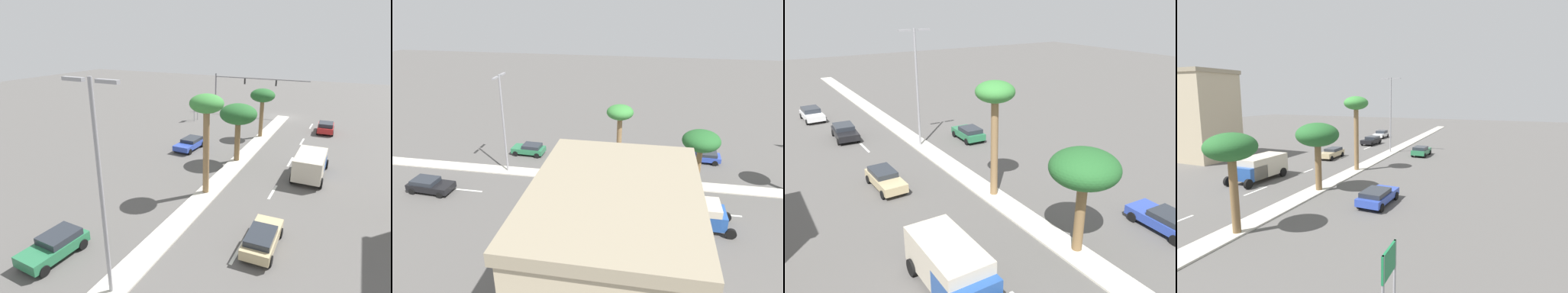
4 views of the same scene
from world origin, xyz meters
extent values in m
plane|color=#565451|center=(0.00, 32.47, 0.00)|extent=(160.00, 160.00, 0.00)
cube|color=beige|center=(0.00, 41.74, 0.06)|extent=(1.80, 83.49, 0.12)
cube|color=silver|center=(-4.79, 19.55, 0.01)|extent=(0.20, 2.80, 0.01)
cube|color=silver|center=(-4.79, 27.20, 0.01)|extent=(0.20, 2.80, 0.01)
cube|color=silver|center=(-4.79, 35.98, 0.01)|extent=(0.20, 2.80, 0.01)
cube|color=silver|center=(-4.79, 44.34, 0.01)|extent=(0.20, 2.80, 0.01)
cube|color=gray|center=(-21.82, 28.02, 11.29)|extent=(9.01, 6.68, 0.50)
cylinder|color=brown|center=(0.31, 21.73, 2.23)|extent=(0.56, 0.56, 4.22)
ellipsoid|color=#235B28|center=(0.31, 21.73, 4.99)|extent=(3.73, 3.73, 2.05)
cylinder|color=olive|center=(0.17, 29.80, 3.58)|extent=(0.51, 0.51, 6.93)
ellipsoid|color=#387F38|center=(0.17, 29.80, 7.51)|extent=(2.67, 2.67, 1.47)
cylinder|color=gray|center=(-0.10, 42.02, 5.48)|extent=(0.20, 0.20, 10.72)
cube|color=gray|center=(-1.00, 42.02, 10.69)|extent=(1.10, 0.24, 0.16)
cube|color=gray|center=(0.80, 42.02, 10.69)|extent=(1.10, 0.24, 0.16)
cube|color=black|center=(-5.63, 47.89, 0.63)|extent=(2.25, 4.51, 0.63)
cube|color=#262B33|center=(-5.59, 48.44, 1.15)|extent=(1.93, 2.52, 0.41)
cylinder|color=black|center=(-4.78, 46.29, 0.32)|extent=(0.26, 0.65, 0.64)
cylinder|color=black|center=(-6.66, 46.41, 0.32)|extent=(0.26, 0.65, 0.64)
cylinder|color=black|center=(-4.59, 49.37, 0.32)|extent=(0.26, 0.65, 0.64)
cylinder|color=black|center=(-6.47, 49.48, 0.32)|extent=(0.26, 0.65, 0.64)
cube|color=#2D47AD|center=(6.36, 20.60, 0.60)|extent=(2.08, 4.36, 0.56)
cube|color=#262B33|center=(6.34, 20.07, 1.06)|extent=(1.81, 2.43, 0.36)
cylinder|color=black|center=(5.53, 22.14, 0.32)|extent=(0.25, 0.65, 0.64)
cylinder|color=black|center=(7.33, 22.06, 0.32)|extent=(0.25, 0.65, 0.64)
cylinder|color=black|center=(5.39, 19.14, 0.32)|extent=(0.25, 0.65, 0.64)
cylinder|color=black|center=(7.20, 19.07, 0.32)|extent=(0.25, 0.65, 0.64)
cube|color=#287047|center=(4.76, 41.25, 0.63)|extent=(2.03, 3.99, 0.61)
cube|color=#262B33|center=(4.74, 40.76, 1.14)|extent=(1.76, 2.23, 0.42)
cylinder|color=black|center=(3.95, 42.65, 0.32)|extent=(0.25, 0.65, 0.64)
cylinder|color=black|center=(5.70, 42.57, 0.32)|extent=(0.25, 0.65, 0.64)
cylinder|color=black|center=(3.82, 39.92, 0.32)|extent=(0.25, 0.65, 0.64)
cylinder|color=black|center=(5.57, 39.84, 0.32)|extent=(0.25, 0.65, 0.64)
cube|color=tan|center=(-5.98, 34.94, 0.63)|extent=(1.84, 4.42, 0.63)
cube|color=#262B33|center=(-5.99, 35.49, 1.13)|extent=(1.62, 2.45, 0.36)
cylinder|color=black|center=(-5.12, 33.43, 0.32)|extent=(0.24, 0.65, 0.64)
cylinder|color=black|center=(-6.76, 33.39, 0.32)|extent=(0.24, 0.65, 0.64)
cylinder|color=black|center=(-5.20, 36.50, 0.32)|extent=(0.24, 0.65, 0.64)
cylinder|color=black|center=(-6.84, 36.46, 0.32)|extent=(0.24, 0.65, 0.64)
cube|color=#234C99|center=(-7.06, 21.25, 1.08)|extent=(2.41, 2.30, 1.27)
cube|color=beige|center=(-7.06, 23.05, 1.40)|extent=(2.41, 4.89, 1.91)
cylinder|color=black|center=(-5.85, 19.78, 0.45)|extent=(0.28, 0.90, 0.90)
cylinder|color=black|center=(-8.27, 19.78, 0.45)|extent=(0.28, 0.90, 0.90)
cylinder|color=black|center=(-5.85, 24.63, 0.45)|extent=(0.28, 0.90, 0.90)
cylinder|color=black|center=(-8.27, 24.63, 0.45)|extent=(0.28, 0.90, 0.90)
camera|label=1|loc=(-9.84, 52.21, 12.43)|focal=30.20mm
camera|label=2|loc=(-34.07, 26.90, 18.52)|focal=33.39mm
camera|label=3|loc=(-14.23, 8.61, 13.12)|focal=36.63mm
camera|label=4|loc=(14.78, -1.00, 8.29)|focal=28.70mm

